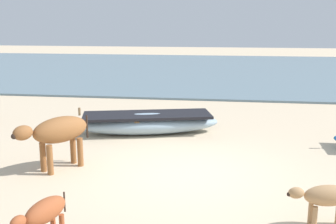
{
  "coord_description": "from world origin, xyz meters",
  "views": [
    {
      "loc": [
        0.73,
        -7.64,
        2.91
      ],
      "look_at": [
        -0.76,
        2.75,
        0.6
      ],
      "focal_mm": 44.37,
      "sensor_mm": 36.0,
      "label": 1
    }
  ],
  "objects_px": {
    "calf_far_rust": "(44,214)",
    "fishing_boat_2": "(147,123)",
    "calf_near_tan": "(326,197)",
    "cow_adult_brown": "(58,132)"
  },
  "relations": [
    {
      "from": "calf_near_tan",
      "to": "calf_far_rust",
      "type": "relative_size",
      "value": 1.0
    },
    {
      "from": "fishing_boat_2",
      "to": "cow_adult_brown",
      "type": "height_order",
      "value": "cow_adult_brown"
    },
    {
      "from": "calf_near_tan",
      "to": "calf_far_rust",
      "type": "xyz_separation_m",
      "value": [
        -3.74,
        -1.07,
        0.01
      ]
    },
    {
      "from": "fishing_boat_2",
      "to": "calf_far_rust",
      "type": "height_order",
      "value": "fishing_boat_2"
    },
    {
      "from": "fishing_boat_2",
      "to": "calf_near_tan",
      "type": "bearing_deg",
      "value": 112.12
    },
    {
      "from": "fishing_boat_2",
      "to": "calf_near_tan",
      "type": "xyz_separation_m",
      "value": [
        3.49,
        -4.66,
        0.17
      ]
    },
    {
      "from": "fishing_boat_2",
      "to": "calf_far_rust",
      "type": "bearing_deg",
      "value": 72.76
    },
    {
      "from": "calf_far_rust",
      "to": "fishing_boat_2",
      "type": "bearing_deg",
      "value": -165.14
    },
    {
      "from": "fishing_boat_2",
      "to": "calf_near_tan",
      "type": "distance_m",
      "value": 5.83
    },
    {
      "from": "fishing_boat_2",
      "to": "calf_far_rust",
      "type": "distance_m",
      "value": 5.73
    }
  ]
}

